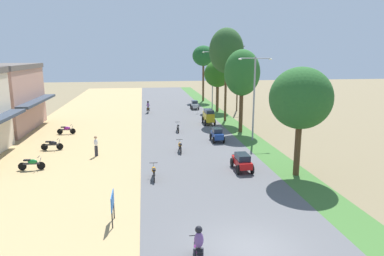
{
  "coord_description": "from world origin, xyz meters",
  "views": [
    {
      "loc": [
        -4.16,
        -12.59,
        8.02
      ],
      "look_at": [
        -0.1,
        16.62,
        1.69
      ],
      "focal_mm": 32.7,
      "sensor_mm": 36.0,
      "label": 1
    }
  ],
  "objects": [
    {
      "name": "car_hatchback_silver",
      "position": [
        3.1,
        36.92,
        0.75
      ],
      "size": [
        1.04,
        2.0,
        1.23
      ],
      "color": "#B7BCC1",
      "rests_on": "road_strip"
    },
    {
      "name": "car_van_yellow",
      "position": [
        3.11,
        25.95,
        1.02
      ],
      "size": [
        1.19,
        2.41,
        1.67
      ],
      "color": "gold",
      "rests_on": "road_strip"
    },
    {
      "name": "motorbike_ahead_third",
      "position": [
        -1.33,
        14.96,
        0.57
      ],
      "size": [
        0.54,
        1.8,
        0.94
      ],
      "color": "black",
      "rests_on": "road_strip"
    },
    {
      "name": "utility_pole_near",
      "position": [
        8.94,
        35.35,
        4.92
      ],
      "size": [
        1.8,
        0.2,
        9.45
      ],
      "color": "brown",
      "rests_on": "ground"
    },
    {
      "name": "car_hatchback_blue",
      "position": [
        2.4,
        17.94,
        0.75
      ],
      "size": [
        1.04,
        2.0,
        1.23
      ],
      "color": "navy",
      "rests_on": "road_strip"
    },
    {
      "name": "street_signboard",
      "position": [
        -5.77,
        3.17,
        1.11
      ],
      "size": [
        0.06,
        1.3,
        1.5
      ],
      "color": "#262628",
      "rests_on": "dirt_shoulder"
    },
    {
      "name": "median_tree_fourth",
      "position": [
        5.98,
        34.76,
        5.2
      ],
      "size": [
        3.72,
        3.72,
        6.99
      ],
      "color": "#4C351E",
      "rests_on": "median_strip"
    },
    {
      "name": "median_tree_fifth",
      "position": [
        5.83,
        45.6,
        7.52
      ],
      "size": [
        3.64,
        3.64,
        9.19
      ],
      "color": "#4C351E",
      "rests_on": "median_strip"
    },
    {
      "name": "median_tree_second",
      "position": [
        5.63,
        21.55,
        6.07
      ],
      "size": [
        3.57,
        3.57,
        8.35
      ],
      "color": "#4C351E",
      "rests_on": "median_strip"
    },
    {
      "name": "motorbike_ahead_fifth",
      "position": [
        -3.62,
        34.56,
        0.86
      ],
      "size": [
        0.54,
        1.8,
        1.66
      ],
      "color": "black",
      "rests_on": "road_strip"
    },
    {
      "name": "parked_motorbike_second",
      "position": [
        -11.86,
        17.05,
        0.55
      ],
      "size": [
        1.8,
        0.54,
        0.94
      ],
      "color": "black",
      "rests_on": "dirt_shoulder"
    },
    {
      "name": "road_strip",
      "position": [
        0.0,
        0.0,
        0.04
      ],
      "size": [
        9.0,
        140.0,
        0.08
      ],
      "primitive_type": "cube",
      "color": "#565659",
      "rests_on": "ground"
    },
    {
      "name": "car_sedan_red",
      "position": [
        2.42,
        9.74,
        0.74
      ],
      "size": [
        1.1,
        2.26,
        1.19
      ],
      "color": "red",
      "rests_on": "road_strip"
    },
    {
      "name": "median_strip",
      "position": [
        5.7,
        0.0,
        0.03
      ],
      "size": [
        2.4,
        140.0,
        0.06
      ],
      "primitive_type": "cube",
      "color": "#3D6B2D",
      "rests_on": "ground"
    },
    {
      "name": "motorbike_ahead_second",
      "position": [
        -3.65,
        8.91,
        0.57
      ],
      "size": [
        0.54,
        1.8,
        0.94
      ],
      "color": "black",
      "rests_on": "road_strip"
    },
    {
      "name": "streetlamp_mid",
      "position": [
        5.8,
        37.45,
        4.81
      ],
      "size": [
        3.16,
        0.2,
        8.29
      ],
      "color": "gray",
      "rests_on": "median_strip"
    },
    {
      "name": "motorbike_ahead_fourth",
      "position": [
        -0.76,
        22.5,
        0.57
      ],
      "size": [
        0.54,
        1.8,
        0.94
      ],
      "color": "black",
      "rests_on": "road_strip"
    },
    {
      "name": "parked_motorbike_nearest",
      "position": [
        -11.99,
        11.89,
        0.55
      ],
      "size": [
        1.8,
        0.54,
        0.94
      ],
      "color": "black",
      "rests_on": "dirt_shoulder"
    },
    {
      "name": "median_tree_third",
      "position": [
        5.48,
        27.86,
        8.28
      ],
      "size": [
        4.0,
        4.0,
        10.83
      ],
      "color": "#4C351E",
      "rests_on": "median_strip"
    },
    {
      "name": "pedestrian_on_shoulder",
      "position": [
        -7.99,
        14.72,
        0.96
      ],
      "size": [
        0.4,
        0.43,
        1.62
      ],
      "color": "#33333D",
      "rests_on": "dirt_shoulder"
    },
    {
      "name": "streetlamp_near",
      "position": [
        5.8,
        18.02,
        4.48
      ],
      "size": [
        3.16,
        0.2,
        7.66
      ],
      "color": "gray",
      "rests_on": "median_strip"
    },
    {
      "name": "median_tree_nearest",
      "position": [
        5.77,
        8.43,
        5.18
      ],
      "size": [
        4.0,
        4.0,
        7.14
      ],
      "color": "#4C351E",
      "rests_on": "median_strip"
    },
    {
      "name": "motorbike_foreground_rider",
      "position": [
        -2.28,
        -0.75,
        0.86
      ],
      "size": [
        0.54,
        1.8,
        1.66
      ],
      "color": "black",
      "rests_on": "road_strip"
    },
    {
      "name": "parked_motorbike_third",
      "position": [
        -11.93,
        23.0,
        0.55
      ],
      "size": [
        1.8,
        0.54,
        0.94
      ],
      "color": "black",
      "rests_on": "dirt_shoulder"
    },
    {
      "name": "ground_plane",
      "position": [
        0.0,
        0.0,
        0.0
      ],
      "size": [
        180.0,
        180.0,
        0.0
      ],
      "primitive_type": "plane",
      "color": "#7A6B4C"
    }
  ]
}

